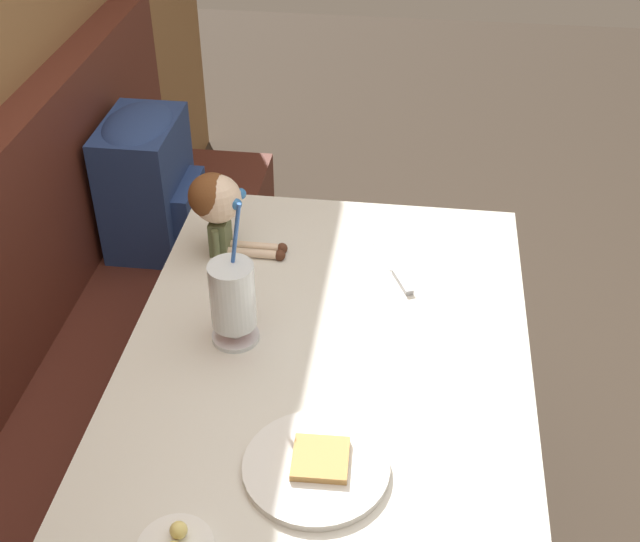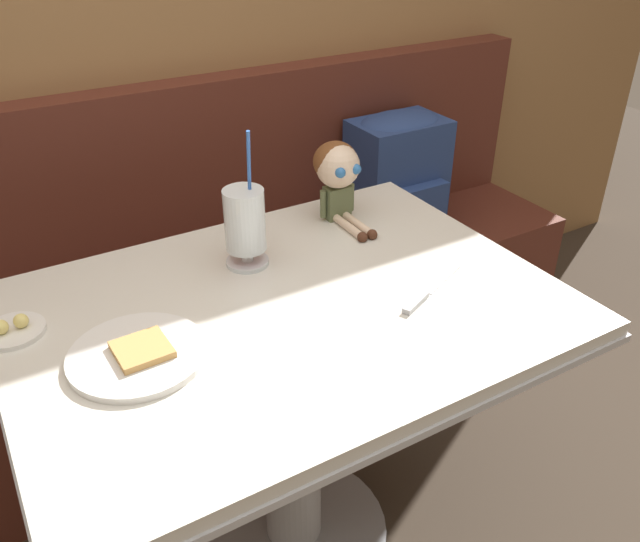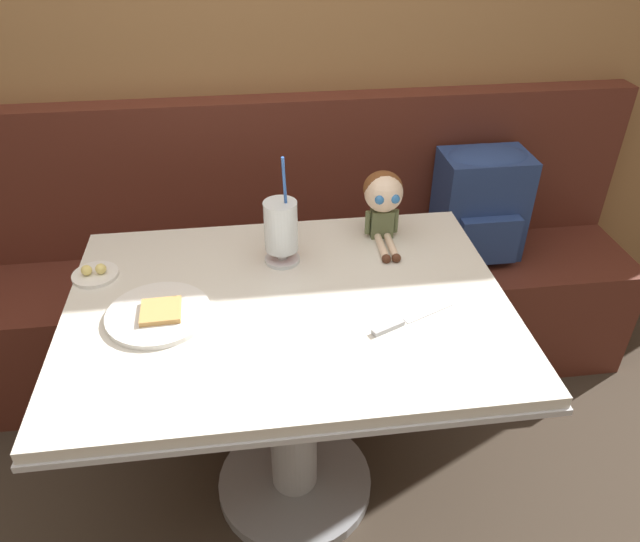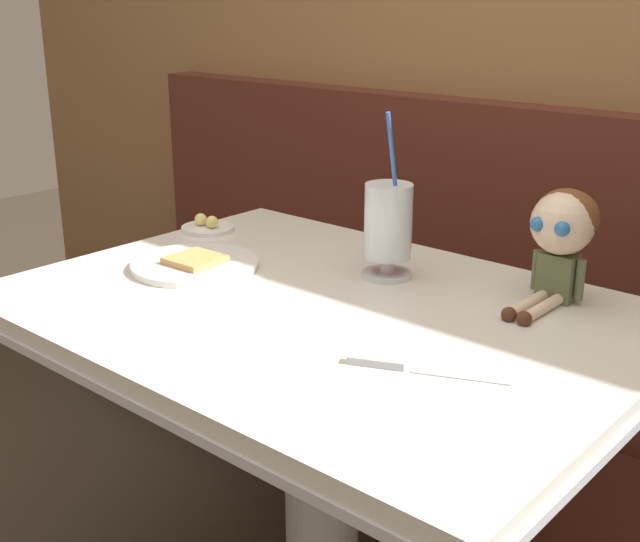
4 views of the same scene
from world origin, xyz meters
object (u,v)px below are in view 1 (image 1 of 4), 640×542
(toast_plate, at_px, (317,466))
(seated_doll, at_px, (218,203))
(milkshake_glass, at_px, (232,300))
(butter_knife, at_px, (397,274))
(backpack, at_px, (148,178))

(toast_plate, distance_m, seated_doll, 0.69)
(milkshake_glass, relative_size, butter_knife, 1.42)
(seated_doll, bearing_deg, butter_knife, -96.12)
(toast_plate, relative_size, butter_knife, 1.13)
(toast_plate, xyz_separation_m, seated_doll, (0.61, 0.30, 0.12))
(toast_plate, bearing_deg, butter_knife, -10.54)
(backpack, bearing_deg, milkshake_glass, -150.62)
(butter_knife, bearing_deg, toast_plate, 169.46)
(toast_plate, height_order, backpack, backpack)
(toast_plate, relative_size, backpack, 0.62)
(milkshake_glass, bearing_deg, backpack, 29.38)
(toast_plate, xyz_separation_m, backpack, (1.05, 0.62, -0.09))
(toast_plate, relative_size, milkshake_glass, 0.79)
(toast_plate, relative_size, seated_doll, 1.15)
(butter_knife, xyz_separation_m, seated_doll, (0.04, 0.41, 0.12))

